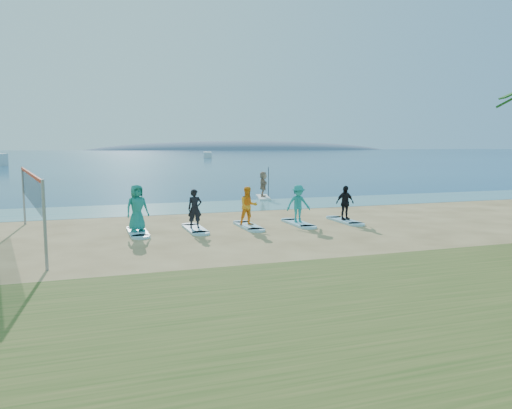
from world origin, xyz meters
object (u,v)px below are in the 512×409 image
object	(u,v)px
student_0	(137,208)
boat_offshore_b	(208,158)
volleyball_net	(31,189)
surfboard_2	(248,226)
paddleboarder	(263,184)
student_1	(195,209)
surfboard_1	(195,229)
student_2	(248,206)
student_3	(298,204)
paddleboard	(263,197)
surfboard_4	(345,221)
student_4	(345,203)
surfboard_3	(298,223)
surfboard_0	(138,232)

from	to	relation	value
student_0	boat_offshore_b	bearing A→B (deg)	58.02
volleyball_net	surfboard_2	distance (m)	8.41
paddleboarder	student_1	world-z (taller)	paddleboarder
surfboard_1	paddleboarder	bearing A→B (deg)	57.39
surfboard_1	student_2	distance (m)	2.41
student_2	student_3	world-z (taller)	student_3
surfboard_2	student_3	world-z (taller)	student_3
volleyball_net	boat_offshore_b	bearing A→B (deg)	73.46
surfboard_1	student_2	xyz separation A→B (m)	(2.26, 0.00, 0.85)
paddleboarder	student_0	distance (m)	13.69
paddleboard	surfboard_2	xyz separation A→B (m)	(-4.39, -10.39, -0.01)
boat_offshore_b	surfboard_4	xyz separation A→B (m)	(-19.06, -106.33, 0.04)
boat_offshore_b	student_1	bearing A→B (deg)	-90.56
paddleboarder	surfboard_4	xyz separation A→B (m)	(0.13, -10.39, -0.87)
student_0	surfboard_4	xyz separation A→B (m)	(9.04, 0.00, -0.95)
surfboard_1	student_4	size ratio (longest dim) A/B	1.44
paddleboard	surfboard_4	bearing A→B (deg)	-74.95
student_2	student_4	xyz separation A→B (m)	(4.52, 0.00, -0.04)
student_4	student_1	bearing A→B (deg)	175.07
volleyball_net	student_4	distance (m)	12.76
paddleboarder	surfboard_2	xyz separation A→B (m)	(-4.39, -10.39, -0.87)
student_1	paddleboarder	bearing A→B (deg)	58.44
surfboard_4	boat_offshore_b	bearing A→B (deg)	79.84
surfboard_3	surfboard_4	xyz separation A→B (m)	(2.26, 0.00, 0.00)
volleyball_net	student_1	xyz separation A→B (m)	(5.92, 0.62, -1.03)
student_2	student_3	size ratio (longest dim) A/B	0.99
student_2	surfboard_4	world-z (taller)	student_2
surfboard_4	paddleboarder	bearing A→B (deg)	90.74
surfboard_2	student_4	distance (m)	4.59
student_1	student_3	xyz separation A→B (m)	(4.52, 0.00, 0.03)
volleyball_net	paddleboarder	size ratio (longest dim) A/B	5.63
paddleboard	surfboard_3	bearing A→B (deg)	-87.26
student_3	surfboard_4	bearing A→B (deg)	3.98
surfboard_0	student_4	world-z (taller)	student_4
volleyball_net	student_2	world-z (taller)	volleyball_net
volleyball_net	surfboard_2	world-z (taller)	volleyball_net
student_1	surfboard_2	distance (m)	2.41
surfboard_3	surfboard_4	size ratio (longest dim) A/B	1.00
surfboard_1	boat_offshore_b	bearing A→B (deg)	76.34
paddleboarder	student_2	size ratio (longest dim) A/B	0.99
surfboard_3	paddleboarder	bearing A→B (deg)	78.43
paddleboard	student_3	world-z (taller)	student_3
boat_offshore_b	surfboard_1	world-z (taller)	boat_offshore_b
student_1	student_2	world-z (taller)	student_2
student_0	paddleboard	bearing A→B (deg)	32.21
student_4	surfboard_2	bearing A→B (deg)	175.07
paddleboard	surfboard_3	size ratio (longest dim) A/B	1.36
surfboard_0	paddleboard	bearing A→B (deg)	49.39
student_2	surfboard_3	distance (m)	2.41
paddleboarder	surfboard_2	bearing A→B (deg)	176.60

